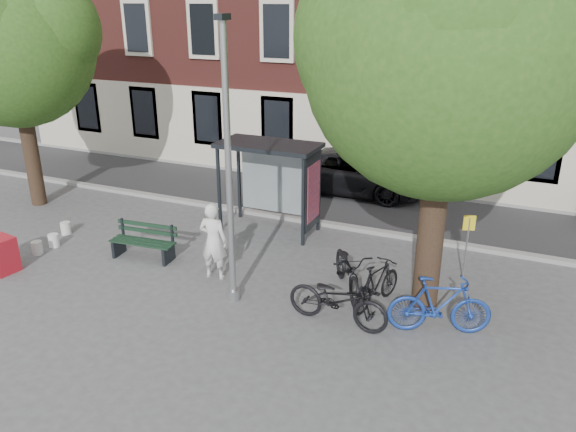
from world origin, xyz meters
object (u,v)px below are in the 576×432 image
(bike_c, at_px, (348,270))
(lamppost, at_px, (229,182))
(painter, at_px, (213,241))
(bike_b, at_px, (440,305))
(bike_d, at_px, (377,284))
(bench, at_px, (144,243))
(notice_sign, at_px, (468,235))
(bike_a, at_px, (338,299))
(bus_shelter, at_px, (283,168))
(car_dark, at_px, (353,172))

(bike_c, bearing_deg, lamppost, 179.92)
(painter, distance_m, bike_b, 5.42)
(painter, bearing_deg, bike_b, 171.35)
(bike_d, bearing_deg, bike_c, -5.37)
(lamppost, distance_m, bench, 4.11)
(painter, xyz_separation_m, bike_b, (5.41, -0.29, -0.33))
(bike_b, bearing_deg, painter, 68.03)
(bike_d, xyz_separation_m, notice_sign, (1.60, 2.11, 0.62))
(bike_a, distance_m, bike_d, 1.19)
(bench, bearing_deg, bike_c, -1.53)
(notice_sign, bearing_deg, bike_a, -143.17)
(bus_shelter, bearing_deg, bike_a, -53.27)
(lamppost, relative_size, bike_a, 2.78)
(lamppost, distance_m, bike_b, 4.98)
(lamppost, distance_m, bike_d, 3.91)
(bench, bearing_deg, painter, -10.87)
(lamppost, height_order, bike_c, lamppost)
(painter, xyz_separation_m, bike_c, (3.20, 0.58, -0.39))
(bike_b, relative_size, bike_c, 0.95)
(lamppost, height_order, notice_sign, lamppost)
(bike_c, bearing_deg, bike_b, -52.67)
(lamppost, relative_size, bike_d, 3.50)
(bike_c, bearing_deg, bench, 152.65)
(bench, relative_size, bike_d, 1.02)
(lamppost, relative_size, notice_sign, 3.72)
(bike_b, xyz_separation_m, bike_d, (-1.44, 0.53, -0.10))
(bus_shelter, height_order, bike_d, bus_shelter)
(bike_d, distance_m, car_dark, 7.92)
(bus_shelter, bearing_deg, car_dark, 80.25)
(bus_shelter, distance_m, bike_c, 4.19)
(car_dark, relative_size, notice_sign, 3.18)
(notice_sign, bearing_deg, bike_b, -112.72)
(painter, height_order, bench, painter)
(bench, height_order, bike_d, bike_d)
(painter, xyz_separation_m, bench, (-2.25, 0.22, -0.55))
(bus_shelter, height_order, car_dark, bus_shelter)
(lamppost, bearing_deg, bench, 162.72)
(bike_a, bearing_deg, painter, 80.69)
(car_dark, distance_m, notice_sign, 6.94)
(car_dark, bearing_deg, painter, 170.87)
(bike_a, bearing_deg, bus_shelter, 40.79)
(car_dark, bearing_deg, notice_sign, -140.62)
(painter, bearing_deg, bike_d, 177.95)
(bike_c, bearing_deg, notice_sign, 5.70)
(bike_d, bearing_deg, bike_b, 177.95)
(bike_c, height_order, notice_sign, notice_sign)
(bike_d, bearing_deg, painter, 21.86)
(bench, bearing_deg, lamppost, -22.61)
(bike_b, xyz_separation_m, bike_c, (-2.20, 0.87, -0.05))
(lamppost, bearing_deg, painter, 140.64)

